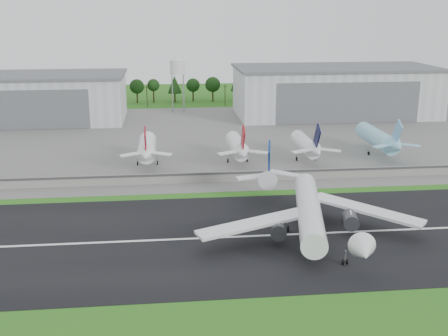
{
  "coord_description": "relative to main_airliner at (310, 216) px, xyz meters",
  "views": [
    {
      "loc": [
        -12.74,
        -115.56,
        53.62
      ],
      "look_at": [
        4.1,
        40.0,
        9.0
      ],
      "focal_mm": 45.0,
      "sensor_mm": 36.0,
      "label": 1
    }
  ],
  "objects": [
    {
      "name": "parked_jet_skyblue",
      "position": [
        45.58,
        72.04,
        1.62
      ],
      "size": [
        7.36,
        37.29,
        17.09
      ],
      "color": "#85C9E6",
      "rests_on": "ground"
    },
    {
      "name": "main_airliner",
      "position": [
        0.0,
        0.0,
        0.0
      ],
      "size": [
        56.11,
        58.93,
        18.17
      ],
      "rotation": [
        0.0,
        0.0,
        2.94
      ],
      "color": "white",
      "rests_on": "runway"
    },
    {
      "name": "parked_jet_red_a",
      "position": [
        -40.9,
        67.02,
        1.53
      ],
      "size": [
        7.36,
        31.29,
        16.94
      ],
      "color": "white",
      "rests_on": "ground"
    },
    {
      "name": "utility_poles",
      "position": [
        -21.81,
        190.43,
        -4.89
      ],
      "size": [
        230.0,
        3.0,
        12.0
      ],
      "primitive_type": null,
      "color": "black",
      "rests_on": "ground"
    },
    {
      "name": "blast_fence",
      "position": [
        -21.81,
        45.41,
        -3.09
      ],
      "size": [
        240.0,
        0.61,
        3.5
      ],
      "color": "gray",
      "rests_on": "ground"
    },
    {
      "name": "treeline",
      "position": [
        -21.81,
        205.43,
        -4.89
      ],
      "size": [
        320.0,
        16.0,
        22.0
      ],
      "primitive_type": null,
      "color": "black",
      "rests_on": "ground"
    },
    {
      "name": "runway",
      "position": [
        -21.81,
        0.43,
        -4.84
      ],
      "size": [
        320.0,
        60.0,
        0.1
      ],
      "primitive_type": "cube",
      "color": "black",
      "rests_on": "ground"
    },
    {
      "name": "runway_centerline",
      "position": [
        -21.81,
        0.43,
        -4.78
      ],
      "size": [
        220.0,
        1.0,
        0.02
      ],
      "primitive_type": "cube",
      "color": "white",
      "rests_on": "runway"
    },
    {
      "name": "hangar_west",
      "position": [
        -101.81,
        155.35,
        6.74
      ],
      "size": [
        97.0,
        44.0,
        23.2
      ],
      "color": "silver",
      "rests_on": "ground"
    },
    {
      "name": "parked_jet_red_b",
      "position": [
        -8.69,
        66.98,
        1.24
      ],
      "size": [
        7.36,
        31.29,
        16.64
      ],
      "color": "white",
      "rests_on": "ground"
    },
    {
      "name": "hangar_east",
      "position": [
        53.19,
        155.35,
        7.73
      ],
      "size": [
        102.0,
        47.0,
        25.2
      ],
      "color": "silver",
      "rests_on": "ground"
    },
    {
      "name": "apron",
      "position": [
        -21.81,
        110.43,
        -4.84
      ],
      "size": [
        320.0,
        150.0,
        0.1
      ],
      "primitive_type": "cube",
      "color": "slate",
      "rests_on": "ground"
    },
    {
      "name": "parked_jet_navy",
      "position": [
        16.55,
        66.97,
        1.17
      ],
      "size": [
        7.36,
        31.29,
        16.57
      ],
      "color": "white",
      "rests_on": "ground"
    },
    {
      "name": "ground",
      "position": [
        -21.81,
        -9.57,
        -4.89
      ],
      "size": [
        600.0,
        600.0,
        0.0
      ],
      "primitive_type": "plane",
      "color": "#255E16",
      "rests_on": "ground"
    },
    {
      "name": "water_tower",
      "position": [
        -26.81,
        175.43,
        19.66
      ],
      "size": [
        8.4,
        8.4,
        29.4
      ],
      "color": "#99999E",
      "rests_on": "ground"
    }
  ]
}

